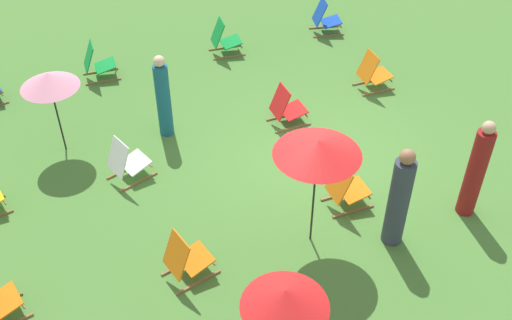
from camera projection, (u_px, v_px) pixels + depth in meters
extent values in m
plane|color=#477A33|center=(316.00, 163.00, 11.22)|extent=(40.00, 40.00, 0.00)
cube|color=olive|center=(353.00, 211.00, 10.24)|extent=(0.08, 0.76, 0.04)
cube|color=olive|center=(341.00, 194.00, 10.55)|extent=(0.08, 0.76, 0.04)
cube|color=orange|center=(354.00, 190.00, 10.26)|extent=(0.51, 0.46, 0.13)
cube|color=orange|center=(339.00, 182.00, 10.00)|extent=(0.49, 0.28, 0.57)
cylinder|color=olive|center=(364.00, 190.00, 10.36)|extent=(0.44, 0.06, 0.03)
cube|color=olive|center=(198.00, 282.00, 9.10)|extent=(0.17, 0.75, 0.04)
cube|color=olive|center=(183.00, 264.00, 9.37)|extent=(0.17, 0.75, 0.04)
cube|color=orange|center=(195.00, 259.00, 9.12)|extent=(0.55, 0.51, 0.13)
cube|color=orange|center=(176.00, 255.00, 8.81)|extent=(0.52, 0.33, 0.57)
cylinder|color=olive|center=(207.00, 256.00, 9.25)|extent=(0.44, 0.11, 0.03)
cube|color=orange|center=(4.00, 302.00, 8.52)|extent=(0.55, 0.51, 0.13)
cylinder|color=olive|center=(19.00, 298.00, 8.66)|extent=(0.44, 0.11, 0.03)
cube|color=olive|center=(104.00, 82.00, 13.28)|extent=(0.12, 0.76, 0.04)
cube|color=olive|center=(101.00, 71.00, 13.60)|extent=(0.12, 0.76, 0.04)
cube|color=#148C38|center=(105.00, 66.00, 13.30)|extent=(0.53, 0.48, 0.13)
cube|color=#148C38|center=(89.00, 56.00, 13.05)|extent=(0.50, 0.30, 0.57)
cylinder|color=olive|center=(115.00, 67.00, 13.39)|extent=(0.44, 0.08, 0.03)
cylinder|color=olive|center=(0.00, 91.00, 12.68)|extent=(0.44, 0.09, 0.03)
cube|color=olive|center=(329.00, 36.00, 14.83)|extent=(0.23, 0.74, 0.04)
cube|color=olive|center=(324.00, 27.00, 15.17)|extent=(0.23, 0.74, 0.04)
cube|color=#1947B7|center=(331.00, 22.00, 14.85)|extent=(0.58, 0.54, 0.13)
cube|color=#1947B7|center=(320.00, 12.00, 14.63)|extent=(0.53, 0.36, 0.57)
cylinder|color=olive|center=(339.00, 23.00, 14.92)|extent=(0.43, 0.14, 0.03)
cube|color=olive|center=(229.00, 57.00, 14.07)|extent=(0.14, 0.76, 0.04)
cube|color=olive|center=(225.00, 48.00, 14.39)|extent=(0.14, 0.76, 0.04)
cube|color=#148C38|center=(231.00, 42.00, 14.09)|extent=(0.54, 0.50, 0.13)
cube|color=#148C38|center=(218.00, 33.00, 13.85)|extent=(0.51, 0.31, 0.57)
cylinder|color=olive|center=(239.00, 43.00, 14.18)|extent=(0.44, 0.09, 0.03)
cube|color=olive|center=(139.00, 182.00, 10.80)|extent=(0.24, 0.74, 0.04)
cube|color=olive|center=(125.00, 170.00, 11.05)|extent=(0.24, 0.74, 0.04)
cube|color=white|center=(135.00, 163.00, 10.81)|extent=(0.58, 0.55, 0.13)
cube|color=white|center=(118.00, 157.00, 10.48)|extent=(0.53, 0.37, 0.57)
cylinder|color=olive|center=(145.00, 161.00, 10.96)|extent=(0.43, 0.15, 0.03)
cube|color=olive|center=(293.00, 128.00, 12.00)|extent=(0.06, 0.76, 0.04)
cube|color=olive|center=(284.00, 116.00, 12.31)|extent=(0.06, 0.76, 0.04)
cube|color=red|center=(294.00, 110.00, 12.02)|extent=(0.50, 0.45, 0.13)
cube|color=red|center=(280.00, 102.00, 11.76)|extent=(0.49, 0.26, 0.57)
cylinder|color=olive|center=(303.00, 111.00, 12.13)|extent=(0.44, 0.04, 0.03)
cube|color=olive|center=(378.00, 92.00, 12.97)|extent=(0.08, 0.76, 0.04)
cube|color=olive|center=(368.00, 81.00, 13.28)|extent=(0.08, 0.76, 0.04)
cube|color=orange|center=(379.00, 76.00, 12.99)|extent=(0.51, 0.46, 0.13)
cube|color=orange|center=(368.00, 67.00, 12.73)|extent=(0.49, 0.28, 0.57)
cylinder|color=olive|center=(387.00, 77.00, 13.09)|extent=(0.44, 0.06, 0.03)
cylinder|color=olive|center=(2.00, 197.00, 10.24)|extent=(0.44, 0.10, 0.03)
cylinder|color=black|center=(314.00, 194.00, 9.17)|extent=(0.03, 0.03, 1.95)
cone|color=red|center=(318.00, 148.00, 8.61)|extent=(1.27, 1.27, 0.24)
cylinder|color=black|center=(57.00, 113.00, 11.03)|extent=(0.03, 0.03, 1.61)
cone|color=pink|center=(49.00, 80.00, 10.58)|extent=(1.02, 1.02, 0.28)
cone|color=red|center=(285.00, 298.00, 6.69)|extent=(1.00, 1.00, 0.28)
cylinder|color=#333847|center=(398.00, 203.00, 9.28)|extent=(0.45, 0.45, 1.58)
sphere|color=#936647|center=(408.00, 157.00, 8.71)|extent=(0.24, 0.24, 0.24)
cylinder|color=#195972|center=(164.00, 101.00, 11.44)|extent=(0.29, 0.29, 1.49)
sphere|color=beige|center=(159.00, 61.00, 10.90)|extent=(0.21, 0.21, 0.21)
cylinder|color=maroon|center=(475.00, 174.00, 9.76)|extent=(0.42, 0.42, 1.63)
sphere|color=tan|center=(489.00, 128.00, 9.18)|extent=(0.21, 0.21, 0.21)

